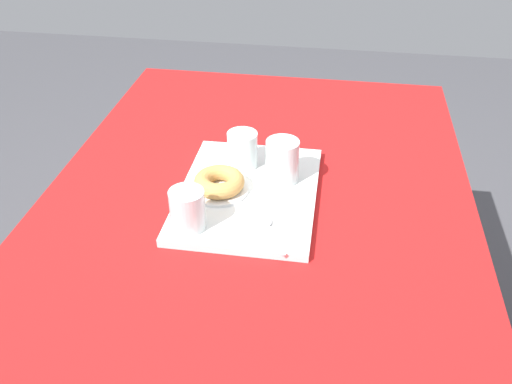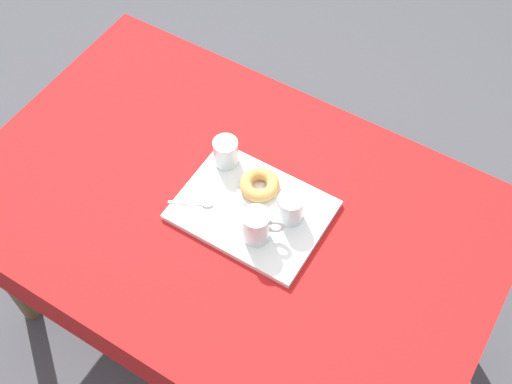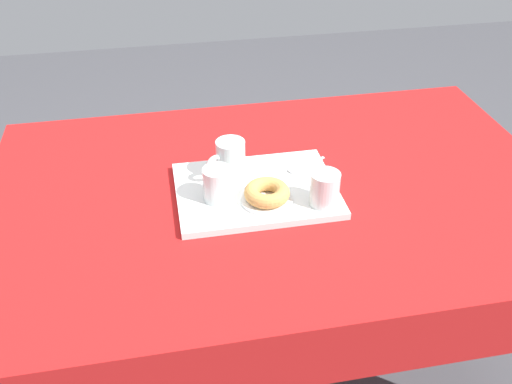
% 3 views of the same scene
% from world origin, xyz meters
% --- Properties ---
extents(ground_plane, '(6.00, 6.00, 0.00)m').
position_xyz_m(ground_plane, '(0.00, 0.00, 0.00)').
color(ground_plane, '#47474C').
extents(dining_table, '(1.48, 0.95, 0.73)m').
position_xyz_m(dining_table, '(0.00, 0.00, 0.64)').
color(dining_table, red).
rests_on(dining_table, ground).
extents(serving_tray, '(0.40, 0.30, 0.02)m').
position_xyz_m(serving_tray, '(-0.06, -0.02, 0.74)').
color(serving_tray, white).
rests_on(serving_tray, dining_table).
extents(tea_mug_left, '(0.11, 0.08, 0.10)m').
position_xyz_m(tea_mug_left, '(-0.11, 0.05, 0.79)').
color(tea_mug_left, silver).
rests_on(tea_mug_left, serving_tray).
extents(water_glass_near, '(0.07, 0.07, 0.09)m').
position_xyz_m(water_glass_near, '(-0.16, -0.05, 0.78)').
color(water_glass_near, silver).
rests_on(water_glass_near, serving_tray).
extents(water_glass_far, '(0.07, 0.07, 0.09)m').
position_xyz_m(water_glass_far, '(0.09, -0.12, 0.78)').
color(water_glass_far, silver).
rests_on(water_glass_far, serving_tray).
extents(donut_plate_left, '(0.13, 0.13, 0.01)m').
position_xyz_m(donut_plate_left, '(-0.04, -0.08, 0.75)').
color(donut_plate_left, white).
rests_on(donut_plate_left, serving_tray).
extents(sugar_donut_left, '(0.11, 0.11, 0.04)m').
position_xyz_m(sugar_donut_left, '(-0.04, -0.08, 0.77)').
color(sugar_donut_left, tan).
rests_on(sugar_donut_left, donut_plate_left).
extents(teaspoon_near, '(0.12, 0.07, 0.01)m').
position_xyz_m(teaspoon_near, '(0.06, 0.04, 0.75)').
color(teaspoon_near, silver).
rests_on(teaspoon_near, serving_tray).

